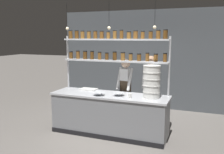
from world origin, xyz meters
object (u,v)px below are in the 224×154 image
at_px(cutting_board, 88,89).
at_px(prep_bowl_near_left, 99,94).
at_px(chef_left, 125,88).
at_px(container_stack, 152,82).
at_px(prep_bowl_center_front, 119,94).
at_px(spice_shelf_unit, 114,51).
at_px(serving_cup_front, 130,96).
at_px(chef_center, 150,86).

height_order(cutting_board, prep_bowl_near_left, prep_bowl_near_left).
relative_size(chef_left, cutting_board, 4.17).
relative_size(container_stack, prep_bowl_center_front, 2.82).
relative_size(chef_left, container_stack, 2.43).
bearing_deg(prep_bowl_near_left, spice_shelf_unit, 72.47).
relative_size(cutting_board, prep_bowl_near_left, 1.56).
bearing_deg(prep_bowl_center_front, cutting_board, 159.62).
distance_m(spice_shelf_unit, container_stack, 1.17).
distance_m(prep_bowl_center_front, serving_cup_front, 0.30).
height_order(chef_left, prep_bowl_near_left, chef_left).
relative_size(spice_shelf_unit, serving_cup_front, 24.84).
relative_size(container_stack, prep_bowl_near_left, 2.68).
distance_m(spice_shelf_unit, cutting_board, 1.14).
bearing_deg(cutting_board, prep_bowl_near_left, -43.96).
relative_size(chef_center, prep_bowl_center_front, 7.18).
bearing_deg(spice_shelf_unit, serving_cup_front, -42.55).
bearing_deg(serving_cup_front, container_stack, 23.87).
distance_m(chef_left, prep_bowl_center_front, 0.64).
xyz_separation_m(container_stack, prep_bowl_near_left, (-1.12, -0.21, -0.31)).
bearing_deg(serving_cup_front, prep_bowl_near_left, -177.69).
bearing_deg(cutting_board, prep_bowl_center_front, -20.38).
relative_size(chef_center, serving_cup_front, 17.12).
xyz_separation_m(cutting_board, prep_bowl_near_left, (0.48, -0.46, 0.02)).
relative_size(chef_center, container_stack, 2.55).
height_order(cutting_board, serving_cup_front, serving_cup_front).
bearing_deg(cutting_board, spice_shelf_unit, 5.00).
bearing_deg(serving_cup_front, spice_shelf_unit, 137.45).
distance_m(spice_shelf_unit, chef_center, 1.22).
distance_m(chef_left, prep_bowl_near_left, 0.85).
xyz_separation_m(container_stack, prep_bowl_center_front, (-0.70, -0.08, -0.31)).
bearing_deg(chef_center, cutting_board, -164.69).
bearing_deg(chef_center, prep_bowl_near_left, -137.95).
height_order(container_stack, prep_bowl_near_left, container_stack).
bearing_deg(prep_bowl_center_front, container_stack, 6.73).
height_order(spice_shelf_unit, prep_bowl_center_front, spice_shelf_unit).
relative_size(spice_shelf_unit, chef_center, 1.45).
xyz_separation_m(cutting_board, serving_cup_front, (1.18, -0.44, 0.04)).
height_order(chef_center, prep_bowl_center_front, chef_center).
bearing_deg(spice_shelf_unit, container_stack, -17.97).
distance_m(chef_center, prep_bowl_near_left, 1.32).
height_order(cutting_board, prep_bowl_center_front, prep_bowl_center_front).
height_order(chef_left, cutting_board, chef_left).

